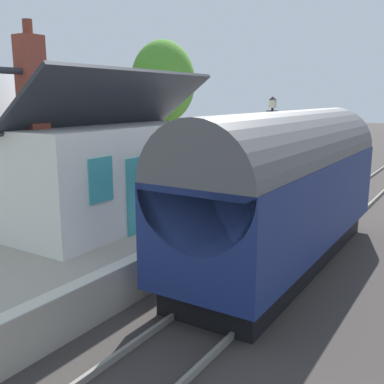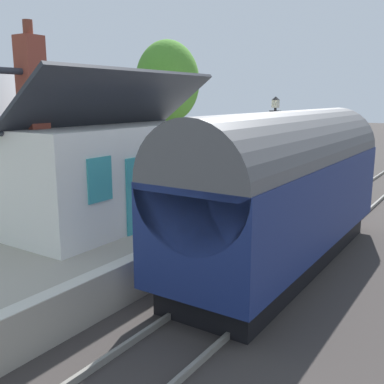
{
  "view_description": "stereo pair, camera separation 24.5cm",
  "coord_description": "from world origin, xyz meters",
  "views": [
    {
      "loc": [
        -10.47,
        -5.26,
        4.66
      ],
      "look_at": [
        0.2,
        1.5,
        2.0
      ],
      "focal_mm": 41.97,
      "sensor_mm": 36.0,
      "label": 1
    },
    {
      "loc": [
        -10.34,
        -5.47,
        4.66
      ],
      "look_at": [
        0.2,
        1.5,
        2.0
      ],
      "focal_mm": 41.97,
      "sensor_mm": 36.0,
      "label": 2
    }
  ],
  "objects": [
    {
      "name": "planter_bench_right",
      "position": [
        8.12,
        3.22,
        1.39
      ],
      "size": [
        0.53,
        0.53,
        0.7
      ],
      "color": "black",
      "rests_on": "platform"
    },
    {
      "name": "tree_far_right",
      "position": [
        9.92,
        9.51,
        5.48
      ],
      "size": [
        3.71,
        3.35,
        7.73
      ],
      "color": "#4C3828",
      "rests_on": "ground"
    },
    {
      "name": "lamp_post_platform",
      "position": [
        6.71,
        1.8,
        3.59
      ],
      "size": [
        0.32,
        0.5,
        3.72
      ],
      "color": "black",
      "rests_on": "platform"
    },
    {
      "name": "rail_near",
      "position": [
        0.0,
        -1.62,
        0.07
      ],
      "size": [
        52.0,
        0.08,
        0.14
      ],
      "primitive_type": "cube",
      "color": "gray",
      "rests_on": "ground"
    },
    {
      "name": "train",
      "position": [
        1.22,
        -0.9,
        2.22
      ],
      "size": [
        9.79,
        2.73,
        4.32
      ],
      "color": "black",
      "rests_on": "ground"
    },
    {
      "name": "ground_plane",
      "position": [
        0.0,
        0.0,
        0.0
      ],
      "size": [
        160.0,
        160.0,
        0.0
      ],
      "primitive_type": "plane",
      "color": "#383330"
    },
    {
      "name": "platform",
      "position": [
        0.0,
        3.62,
        0.5
      ],
      "size": [
        32.0,
        5.24,
        1.0
      ],
      "primitive_type": "cube",
      "color": "#A39B8C",
      "rests_on": "ground"
    },
    {
      "name": "station_building",
      "position": [
        -0.82,
        4.26,
        2.58
      ],
      "size": [
        6.66,
        4.02,
        5.53
      ],
      "color": "white",
      "rests_on": "platform"
    },
    {
      "name": "bench_near_building",
      "position": [
        9.32,
        2.58,
        1.48
      ],
      "size": [
        1.41,
        0.46,
        0.88
      ],
      "color": "teal",
      "rests_on": "platform"
    },
    {
      "name": "tree_distant",
      "position": [
        5.18,
        8.47,
        3.82
      ],
      "size": [
        3.08,
        2.84,
        5.34
      ],
      "color": "#4C3828",
      "rests_on": "ground"
    },
    {
      "name": "rail_far",
      "position": [
        0.0,
        -0.18,
        0.07
      ],
      "size": [
        52.0,
        0.08,
        0.14
      ],
      "primitive_type": "cube",
      "color": "gray",
      "rests_on": "ground"
    },
    {
      "name": "planter_by_door",
      "position": [
        5.13,
        5.54,
        1.4
      ],
      "size": [
        0.49,
        0.49,
        0.84
      ],
      "color": "gray",
      "rests_on": "platform"
    },
    {
      "name": "planter_corner_building",
      "position": [
        6.99,
        2.48,
        1.42
      ],
      "size": [
        0.56,
        0.56,
        0.81
      ],
      "color": "gray",
      "rests_on": "platform"
    },
    {
      "name": "platform_edge_coping",
      "position": [
        0.0,
        1.18,
        1.01
      ],
      "size": [
        32.0,
        0.36,
        0.02
      ],
      "primitive_type": "cube",
      "color": "beige",
      "rests_on": "platform"
    },
    {
      "name": "planter_edge_far",
      "position": [
        9.77,
        3.65,
        1.28
      ],
      "size": [
        0.85,
        0.32,
        0.6
      ],
      "color": "#9E5138",
      "rests_on": "platform"
    },
    {
      "name": "planter_bench_left",
      "position": [
        11.04,
        3.42,
        1.47
      ],
      "size": [
        0.65,
        0.65,
        0.87
      ],
      "color": "black",
      "rests_on": "platform"
    }
  ]
}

